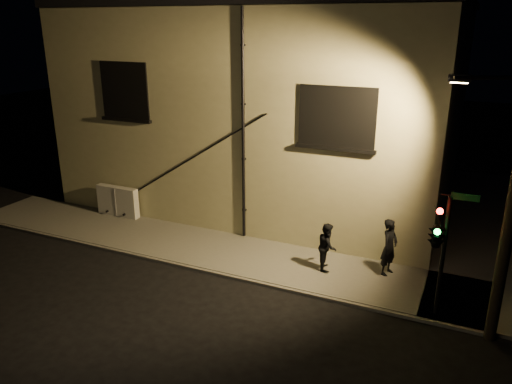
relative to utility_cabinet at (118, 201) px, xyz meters
The scene contains 8 objects.
ground 8.13m from the utility_cabinet, 19.48° to the right, with size 90.00×90.00×0.00m, color black.
sidewalk 9.04m from the utility_cabinet, 10.80° to the left, with size 21.00×16.00×0.12m.
building 8.62m from the utility_cabinet, 53.65° to the left, with size 16.20×12.23×8.80m.
utility_cabinet is the anchor object (origin of this frame).
pedestrian_a 11.42m from the utility_cabinet, ahead, with size 0.69×0.45×1.89m, color black.
pedestrian_b 9.54m from the utility_cabinet, ahead, with size 0.78×0.61×1.60m, color black.
traffic_signal 13.25m from the utility_cabinet, 10.86° to the right, with size 1.34×2.15×3.63m.
streetlamp_pole 15.00m from the utility_cabinet, 10.76° to the right, with size 2.02×1.39×7.19m.
Camera 1 is at (5.94, -12.93, 7.93)m, focal length 35.00 mm.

